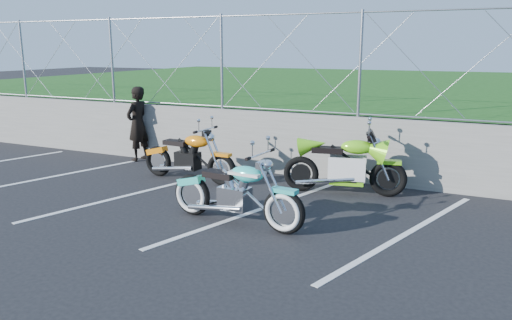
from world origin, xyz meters
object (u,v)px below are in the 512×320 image
at_px(naked_orange, 190,158).
at_px(person_standing, 138,124).
at_px(sportbike_green, 346,167).
at_px(cruiser_turquoise, 237,195).

height_order(naked_orange, person_standing, person_standing).
bearing_deg(naked_orange, sportbike_green, 10.94).
relative_size(naked_orange, person_standing, 1.25).
height_order(cruiser_turquoise, naked_orange, cruiser_turquoise).
relative_size(cruiser_turquoise, sportbike_green, 1.04).
bearing_deg(sportbike_green, person_standing, 161.65).
relative_size(naked_orange, sportbike_green, 0.99).
distance_m(naked_orange, person_standing, 2.39).
xyz_separation_m(cruiser_turquoise, naked_orange, (-2.00, 1.83, 0.00)).
bearing_deg(naked_orange, person_standing, 155.99).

